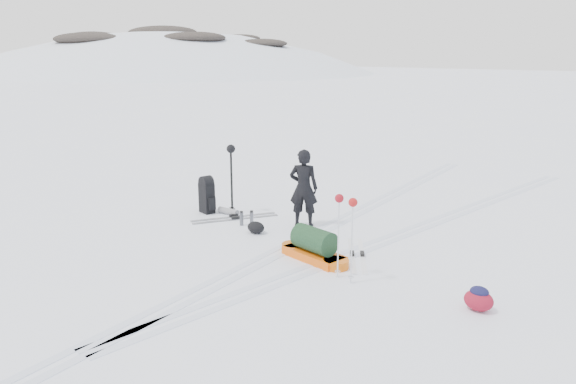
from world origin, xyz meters
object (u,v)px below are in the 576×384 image
object	(u,v)px
skier	(304,188)
expedition_rucksack	(209,196)
pulk_sled	(314,247)
ski_poles_black	(231,157)

from	to	relation	value
skier	expedition_rucksack	size ratio (longest dim) A/B	1.73
pulk_sled	skier	bearing A→B (deg)	142.59
pulk_sled	ski_poles_black	world-z (taller)	ski_poles_black
expedition_rucksack	ski_poles_black	world-z (taller)	ski_poles_black
expedition_rucksack	ski_poles_black	distance (m)	1.02
pulk_sled	ski_poles_black	xyz separation A→B (m)	(-3.11, 1.20, 1.05)
skier	pulk_sled	size ratio (longest dim) A/B	1.04
pulk_sled	ski_poles_black	size ratio (longest dim) A/B	1.00
skier	expedition_rucksack	distance (m)	2.32
skier	pulk_sled	bearing A→B (deg)	105.70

